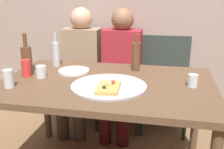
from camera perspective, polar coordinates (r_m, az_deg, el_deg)
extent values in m
cube|color=brown|center=(1.76, -1.28, -2.12)|extent=(1.43, 0.94, 0.04)
cylinder|color=brown|center=(2.46, -14.13, -5.92)|extent=(0.06, 0.06, 0.69)
cylinder|color=brown|center=(2.26, 17.83, -8.49)|extent=(0.06, 0.06, 0.69)
cylinder|color=#ADADB2|center=(1.65, -0.70, -2.48)|extent=(0.48, 0.48, 0.01)
cube|color=tan|center=(1.58, -0.77, -2.86)|extent=(0.15, 0.23, 0.02)
sphere|color=#EAD184|center=(1.59, -0.67, -1.94)|extent=(0.04, 0.04, 0.04)
sphere|color=#2D381E|center=(1.54, -1.72, -2.77)|extent=(0.02, 0.02, 0.02)
sphere|color=#B22D23|center=(1.62, 0.18, -1.70)|extent=(0.03, 0.03, 0.03)
cylinder|color=brown|center=(2.03, -18.07, 3.10)|extent=(0.08, 0.08, 0.19)
cylinder|color=brown|center=(2.00, -18.47, 7.14)|extent=(0.03, 0.03, 0.10)
cylinder|color=#B2BCC1|center=(2.15, -12.13, 4.32)|extent=(0.06, 0.06, 0.19)
cylinder|color=#B2BCC1|center=(2.13, -12.36, 7.79)|extent=(0.02, 0.02, 0.08)
cylinder|color=brown|center=(1.98, 5.26, 3.87)|extent=(0.06, 0.06, 0.21)
cylinder|color=brown|center=(1.95, 5.38, 7.79)|extent=(0.02, 0.02, 0.06)
cylinder|color=silver|center=(1.75, -21.65, -0.84)|extent=(0.06, 0.06, 0.11)
cylinder|color=silver|center=(1.72, 17.20, -1.27)|extent=(0.06, 0.06, 0.08)
cylinder|color=silver|center=(1.89, -15.22, 0.60)|extent=(0.07, 0.07, 0.08)
cylinder|color=red|center=(1.94, -18.19, 1.34)|extent=(0.07, 0.07, 0.12)
cylinder|color=white|center=(1.97, -8.30, 0.77)|extent=(0.23, 0.23, 0.02)
cube|color=#2D3833|center=(2.67, -6.42, -1.22)|extent=(0.44, 0.44, 0.05)
cube|color=#2D3833|center=(2.80, -5.33, 4.45)|extent=(0.44, 0.04, 0.45)
cylinder|color=#2D3833|center=(2.54, -3.44, -7.93)|extent=(0.04, 0.04, 0.42)
cylinder|color=#2D3833|center=(2.66, -11.44, -7.08)|extent=(0.04, 0.04, 0.42)
cylinder|color=#2D3833|center=(2.88, -1.49, -4.75)|extent=(0.04, 0.04, 0.42)
cylinder|color=#2D3833|center=(2.98, -8.64, -4.14)|extent=(0.04, 0.04, 0.42)
cube|color=#2D3833|center=(2.58, 2.09, -1.80)|extent=(0.44, 0.44, 0.05)
cube|color=#2D3833|center=(2.71, 2.85, 4.07)|extent=(0.44, 0.04, 0.45)
cylinder|color=#2D3833|center=(2.48, 5.67, -8.71)|extent=(0.04, 0.04, 0.42)
cylinder|color=#2D3833|center=(2.54, -2.97, -7.98)|extent=(0.04, 0.04, 0.42)
cylinder|color=#2D3833|center=(2.82, 6.51, -5.35)|extent=(0.04, 0.04, 0.42)
cylinder|color=#2D3833|center=(2.88, -1.07, -4.79)|extent=(0.04, 0.04, 0.42)
cube|color=#2D3833|center=(2.55, 11.57, -2.40)|extent=(0.44, 0.44, 0.05)
cube|color=#2D3833|center=(2.68, 11.91, 3.56)|extent=(0.44, 0.04, 0.45)
cylinder|color=#2D3833|center=(2.48, 15.64, -9.31)|extent=(0.04, 0.04, 0.42)
cylinder|color=#2D3833|center=(2.47, 6.75, -8.79)|extent=(0.04, 0.04, 0.42)
cylinder|color=#2D3833|center=(2.82, 15.19, -5.87)|extent=(0.04, 0.04, 0.42)
cylinder|color=#2D3833|center=(2.82, 7.44, -5.41)|extent=(0.04, 0.04, 0.42)
cube|color=#937A60|center=(2.62, -6.48, 4.31)|extent=(0.36, 0.22, 0.52)
sphere|color=tan|center=(2.56, -6.76, 12.04)|extent=(0.21, 0.21, 0.21)
cylinder|color=#3B3026|center=(2.49, -5.93, -2.65)|extent=(0.12, 0.40, 0.12)
cylinder|color=#3B3026|center=(2.54, -9.38, -2.37)|extent=(0.12, 0.40, 0.12)
cylinder|color=#3B3026|center=(2.40, -7.19, -9.30)|extent=(0.11, 0.11, 0.45)
cylinder|color=#3B3026|center=(2.46, -10.77, -8.87)|extent=(0.11, 0.11, 0.45)
cube|color=maroon|center=(2.53, 2.23, 3.91)|extent=(0.36, 0.22, 0.52)
sphere|color=brown|center=(2.47, 2.33, 11.94)|extent=(0.21, 0.21, 0.21)
cylinder|color=#3F0E12|center=(2.40, 3.26, -3.32)|extent=(0.12, 0.40, 0.12)
cylinder|color=#3F0E12|center=(2.43, -0.48, -3.06)|extent=(0.12, 0.40, 0.12)
cylinder|color=#3F0E12|center=(2.32, 2.42, -10.27)|extent=(0.11, 0.11, 0.45)
cylinder|color=#3F0E12|center=(2.34, -1.50, -9.91)|extent=(0.11, 0.11, 0.45)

